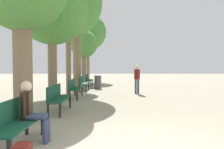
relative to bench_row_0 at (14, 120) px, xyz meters
The scene contains 13 objects.
bench_row_0 is the anchor object (origin of this frame).
bench_row_1 3.22m from the bench_row_0, 90.00° to the left, with size 0.45×1.67×0.90m.
bench_row_2 6.43m from the bench_row_0, 90.00° to the left, with size 0.45×1.67×0.90m.
bench_row_3 9.65m from the bench_row_0, 90.00° to the left, with size 0.45×1.67×0.90m.
bench_row_4 12.86m from the bench_row_0, 90.00° to the left, with size 0.45×1.67×0.90m.
tree_row_1 5.85m from the bench_row_0, 96.98° to the left, with size 2.92×2.92×5.33m.
tree_row_2 9.23m from the bench_row_0, 94.16° to the left, with size 3.78×3.78×6.88m.
tree_row_3 11.74m from the bench_row_0, 93.04° to the left, with size 2.21×2.21×5.89m.
tree_row_4 14.92m from the bench_row_0, 92.29° to the left, with size 2.35×2.35×4.61m.
tree_row_5 18.35m from the bench_row_0, 91.88° to the left, with size 3.69×3.69×6.77m.
person_seated 0.39m from the bench_row_0, 52.13° to the left, with size 0.56×0.32×1.25m.
pedestrian_near 8.69m from the bench_row_0, 68.21° to the left, with size 0.32×0.27×1.58m.
trash_bin 10.74m from the bench_row_0, 85.37° to the left, with size 0.47×0.47×0.91m.
Camera 1 is at (-0.41, -3.55, 1.54)m, focal length 35.00 mm.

